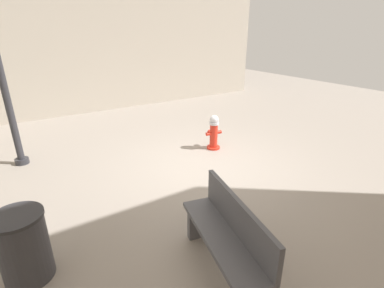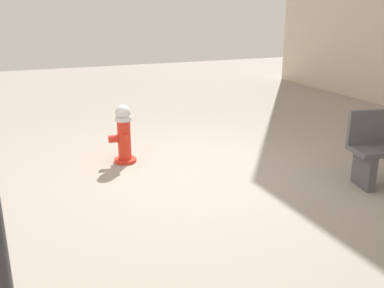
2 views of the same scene
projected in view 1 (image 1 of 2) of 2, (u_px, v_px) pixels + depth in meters
name	position (u px, v px, depth m)	size (l,w,h in m)	color
ground_plane	(205.00, 168.00, 6.18)	(23.40, 23.40, 0.00)	gray
fire_hydrant	(214.00, 132.00, 7.02)	(0.39, 0.42, 0.85)	red
bench_near	(228.00, 235.00, 3.42)	(1.70, 0.80, 0.95)	#4C4C51
trash_bin	(23.00, 247.00, 3.32)	(0.58, 0.58, 0.87)	#38383D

